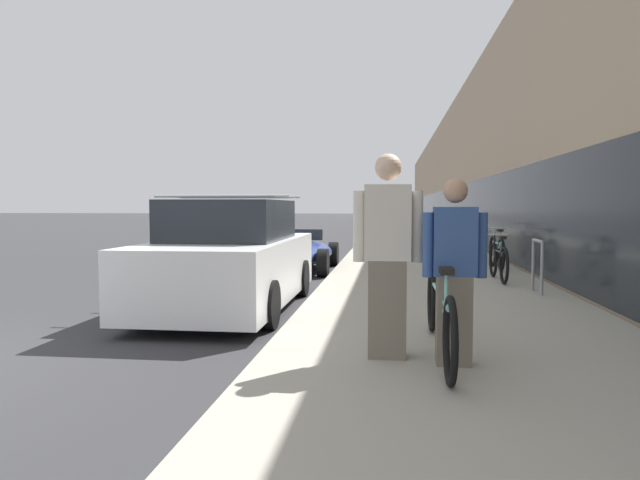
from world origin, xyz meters
name	(u,v)px	position (x,y,z in m)	size (l,w,h in m)	color
sidewalk_slab	(408,239)	(5.59, 21.00, 0.06)	(4.01, 70.00, 0.12)	#A39E8E
storefront_facade	(532,176)	(12.63, 29.00, 3.15)	(10.01, 70.00, 6.32)	tan
tandem_bicycle	(440,314)	(5.25, 1.25, 0.50)	(0.52, 2.59, 0.87)	black
person_rider	(454,272)	(5.34, 0.92, 0.93)	(0.54, 0.21, 1.60)	#756B5B
person_bystander	(388,256)	(4.77, 1.10, 1.04)	(0.62, 0.24, 1.83)	#756B5B
bike_rack_hoop	(538,260)	(7.11, 5.26, 0.64)	(0.05, 0.60, 0.84)	gray
cruiser_bike_nearest	(498,261)	(6.78, 6.71, 0.48)	(0.52, 1.73, 0.84)	black
cruiser_bike_middle	(497,252)	(7.11, 8.73, 0.50)	(0.52, 1.68, 0.88)	black
cruiser_bike_farthest	(477,244)	(6.99, 10.82, 0.52)	(0.52, 1.89, 0.94)	black
parked_sedan_curbside	(231,259)	(2.51, 3.93, 0.72)	(1.88, 4.27, 1.64)	white
vintage_roadster_curbside	(295,253)	(2.61, 8.90, 0.40)	(1.79, 3.87, 0.94)	navy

